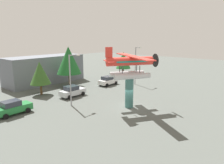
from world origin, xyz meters
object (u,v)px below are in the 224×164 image
object	(u,v)px
streetlight_primary	(71,76)
streetlight_secondary	(136,63)
floatplane_monument	(131,65)
storefront_building	(45,69)
car_near_green	(13,107)
tree_east	(40,73)
display_pedestal	(129,93)
tree_far_east	(123,60)
tree_center_back	(69,60)
car_far_white	(108,81)
car_mid_silver	(72,91)

from	to	relation	value
streetlight_primary	streetlight_secondary	size ratio (longest dim) A/B	0.96
floatplane_monument	storefront_building	world-z (taller)	floatplane_monument
floatplane_monument	car_near_green	world-z (taller)	floatplane_monument
streetlight_secondary	tree_east	bearing A→B (deg)	155.21
display_pedestal	tree_far_east	bearing A→B (deg)	39.18
storefront_building	tree_center_back	distance (m)	6.75
car_far_white	streetlight_primary	size ratio (longest dim) A/B	0.60
streetlight_secondary	tree_far_east	xyz separation A→B (m)	(5.09, 6.98, -0.44)
streetlight_secondary	car_near_green	bearing A→B (deg)	174.48
storefront_building	streetlight_secondary	bearing A→B (deg)	-54.25
tree_east	car_near_green	bearing A→B (deg)	-143.10
car_mid_silver	storefront_building	bearing A→B (deg)	76.17
tree_center_back	tree_far_east	bearing A→B (deg)	-6.66
floatplane_monument	tree_center_back	xyz separation A→B (m)	(2.40, 15.81, -0.75)
car_near_green	storefront_building	bearing A→B (deg)	45.15
car_near_green	streetlight_secondary	distance (m)	23.75
car_near_green	car_far_white	size ratio (longest dim) A/B	1.00
car_far_white	tree_center_back	xyz separation A→B (m)	(-5.44, 5.00, 4.11)
car_mid_silver	tree_far_east	world-z (taller)	tree_far_east
car_far_white	storefront_building	distance (m)	13.18
display_pedestal	streetlight_secondary	bearing A→B (deg)	30.18
display_pedestal	streetlight_primary	bearing A→B (deg)	123.91
car_mid_silver	streetlight_primary	world-z (taller)	streetlight_primary
tree_center_back	floatplane_monument	bearing A→B (deg)	-98.64
display_pedestal	car_near_green	size ratio (longest dim) A/B	0.97
streetlight_secondary	tree_east	size ratio (longest dim) A/B	1.35
car_mid_silver	tree_center_back	distance (m)	8.32
tree_east	tree_center_back	distance (m)	6.98
streetlight_primary	car_near_green	bearing A→B (deg)	157.88
floatplane_monument	streetlight_primary	xyz separation A→B (m)	(-4.48, 6.57, -1.62)
display_pedestal	streetlight_secondary	size ratio (longest dim) A/B	0.56
storefront_building	tree_center_back	world-z (taller)	tree_center_back
car_near_green	tree_east	bearing A→B (deg)	36.90
floatplane_monument	storefront_building	xyz separation A→B (m)	(1.24, 22.07, -3.00)
streetlight_secondary	storefront_building	size ratio (longest dim) A/B	0.47
display_pedestal	floatplane_monument	distance (m)	3.71
floatplane_monument	car_mid_silver	distance (m)	11.16
floatplane_monument	tree_far_east	bearing A→B (deg)	72.51
streetlight_primary	streetlight_secondary	distance (m)	16.50
car_near_green	streetlight_secondary	size ratio (longest dim) A/B	0.57
car_mid_silver	display_pedestal	bearing A→B (deg)	-80.51
streetlight_secondary	tree_far_east	distance (m)	8.65
display_pedestal	tree_far_east	size ratio (longest dim) A/B	0.70
tree_center_back	tree_far_east	xyz separation A→B (m)	(14.70, -1.72, -1.14)
floatplane_monument	tree_center_back	world-z (taller)	floatplane_monument
floatplane_monument	storefront_building	size ratio (longest dim) A/B	0.60
tree_east	car_mid_silver	bearing A→B (deg)	-61.54
streetlight_primary	tree_far_east	xyz separation A→B (m)	(21.58, 7.53, -0.28)
tree_east	tree_far_east	size ratio (longest dim) A/B	0.93
display_pedestal	tree_east	bearing A→B (deg)	106.16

